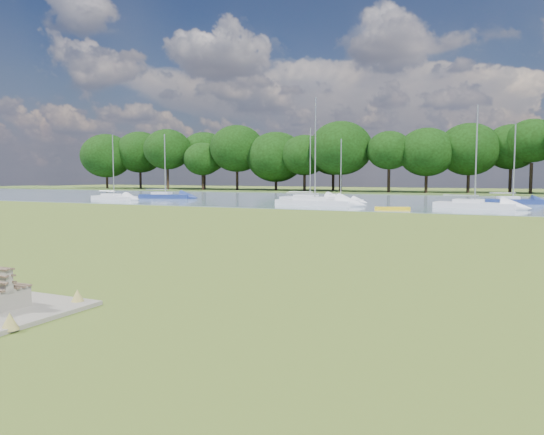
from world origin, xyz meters
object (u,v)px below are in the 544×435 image
at_px(sailboat_3, 314,200).
at_px(sailboat_7, 512,199).
at_px(sailboat_6, 474,203).
at_px(sailboat_5, 165,195).
at_px(kayak, 392,209).
at_px(sailboat_8, 340,199).
at_px(sailboat_1, 309,197).
at_px(sailboat_2, 114,196).

relative_size(sailboat_3, sailboat_7, 1.29).
bearing_deg(sailboat_6, sailboat_5, -177.39).
xyz_separation_m(sailboat_6, sailboat_7, (3.13, 9.51, -0.00)).
bearing_deg(sailboat_6, kayak, -127.35).
relative_size(sailboat_6, sailboat_7, 1.13).
distance_m(sailboat_6, sailboat_8, 14.65).
relative_size(sailboat_1, sailboat_6, 0.91).
bearing_deg(sailboat_2, kayak, -3.40).
height_order(sailboat_2, sailboat_5, sailboat_5).
bearing_deg(kayak, sailboat_7, 38.42).
bearing_deg(sailboat_2, sailboat_5, 60.44).
xyz_separation_m(sailboat_1, sailboat_6, (18.51, -6.18, 0.06)).
bearing_deg(sailboat_8, sailboat_3, -86.86).
xyz_separation_m(sailboat_5, sailboat_7, (41.14, 4.86, -0.00)).
bearing_deg(sailboat_1, kayak, -33.71).
distance_m(kayak, sailboat_1, 17.17).
height_order(sailboat_1, sailboat_5, sailboat_1).
bearing_deg(sailboat_1, sailboat_5, -164.90).
xyz_separation_m(kayak, sailboat_5, (-31.78, 10.47, 0.35)).
bearing_deg(sailboat_2, sailboat_3, 3.08).
bearing_deg(kayak, sailboat_1, 115.50).
relative_size(sailboat_5, sailboat_8, 1.19).
xyz_separation_m(sailboat_5, sailboat_8, (23.93, -0.61, -0.10)).
distance_m(sailboat_1, sailboat_2, 24.24).
xyz_separation_m(kayak, sailboat_8, (-7.85, 9.86, 0.26)).
relative_size(sailboat_5, sailboat_7, 1.00).
height_order(sailboat_3, sailboat_5, sailboat_3).
xyz_separation_m(kayak, sailboat_1, (-12.28, 12.00, 0.29)).
height_order(kayak, sailboat_3, sailboat_3).
height_order(sailboat_3, sailboat_8, sailboat_3).
height_order(sailboat_2, sailboat_3, sailboat_3).
bearing_deg(sailboat_7, sailboat_5, 169.69).
relative_size(sailboat_1, sailboat_7, 1.02).
xyz_separation_m(sailboat_2, sailboat_5, (3.71, 5.47, 0.05)).
xyz_separation_m(sailboat_3, sailboat_6, (15.07, 1.53, -0.01)).
xyz_separation_m(sailboat_2, sailboat_8, (27.64, 4.86, -0.04)).
xyz_separation_m(sailboat_1, sailboat_8, (4.43, -2.13, -0.03)).
height_order(sailboat_2, sailboat_7, sailboat_7).
distance_m(sailboat_7, sailboat_8, 18.06).
height_order(sailboat_1, sailboat_6, sailboat_6).
distance_m(sailboat_5, sailboat_6, 38.29).
distance_m(sailboat_2, sailboat_3, 26.66).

